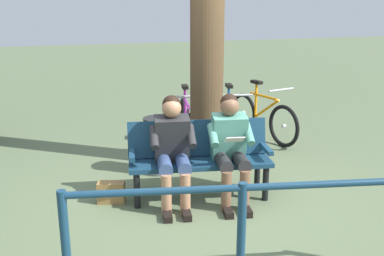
{
  "coord_description": "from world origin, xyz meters",
  "views": [
    {
      "loc": [
        1.59,
        4.28,
        2.18
      ],
      "look_at": [
        0.03,
        -0.49,
        0.75
      ],
      "focal_mm": 41.72,
      "sensor_mm": 36.0,
      "label": 1
    }
  ],
  "objects_px": {
    "litter_bin": "(158,145)",
    "bicycle_black": "(186,124)",
    "tree_trunk": "(207,40)",
    "bench": "(199,153)",
    "bicycle_orange": "(262,117)",
    "person_companion": "(173,146)",
    "person_reading": "(230,143)",
    "bicycle_red": "(230,123)",
    "handbag": "(111,192)"
  },
  "relations": [
    {
      "from": "bicycle_orange",
      "to": "bicycle_black",
      "type": "xyz_separation_m",
      "value": [
        1.31,
        0.03,
        0.0
      ]
    },
    {
      "from": "person_companion",
      "to": "litter_bin",
      "type": "height_order",
      "value": "person_companion"
    },
    {
      "from": "tree_trunk",
      "to": "person_companion",
      "type": "bearing_deg",
      "value": 53.88
    },
    {
      "from": "person_reading",
      "to": "handbag",
      "type": "height_order",
      "value": "person_reading"
    },
    {
      "from": "bench",
      "to": "bicycle_orange",
      "type": "relative_size",
      "value": 1.01
    },
    {
      "from": "tree_trunk",
      "to": "bicycle_red",
      "type": "distance_m",
      "value": 1.63
    },
    {
      "from": "tree_trunk",
      "to": "bicycle_red",
      "type": "bearing_deg",
      "value": -133.62
    },
    {
      "from": "bench",
      "to": "person_companion",
      "type": "distance_m",
      "value": 0.39
    },
    {
      "from": "tree_trunk",
      "to": "bicycle_black",
      "type": "relative_size",
      "value": 2.05
    },
    {
      "from": "litter_bin",
      "to": "bicycle_orange",
      "type": "xyz_separation_m",
      "value": [
        -1.98,
        -0.94,
        -0.01
      ]
    },
    {
      "from": "bench",
      "to": "bicycle_black",
      "type": "relative_size",
      "value": 1.0
    },
    {
      "from": "tree_trunk",
      "to": "litter_bin",
      "type": "bearing_deg",
      "value": 8.37
    },
    {
      "from": "bench",
      "to": "bicycle_red",
      "type": "distance_m",
      "value": 1.95
    },
    {
      "from": "person_companion",
      "to": "bicycle_red",
      "type": "bearing_deg",
      "value": -118.8
    },
    {
      "from": "bicycle_black",
      "to": "bicycle_red",
      "type": "bearing_deg",
      "value": 91.03
    },
    {
      "from": "litter_bin",
      "to": "bicycle_black",
      "type": "bearing_deg",
      "value": -126.48
    },
    {
      "from": "tree_trunk",
      "to": "bicycle_orange",
      "type": "height_order",
      "value": "tree_trunk"
    },
    {
      "from": "litter_bin",
      "to": "bicycle_black",
      "type": "distance_m",
      "value": 1.13
    },
    {
      "from": "handbag",
      "to": "tree_trunk",
      "type": "distance_m",
      "value": 2.3
    },
    {
      "from": "person_companion",
      "to": "bicycle_black",
      "type": "xyz_separation_m",
      "value": [
        -0.73,
        -1.86,
        -0.3
      ]
    },
    {
      "from": "tree_trunk",
      "to": "bicycle_black",
      "type": "height_order",
      "value": "tree_trunk"
    },
    {
      "from": "person_reading",
      "to": "person_companion",
      "type": "relative_size",
      "value": 1.0
    },
    {
      "from": "handbag",
      "to": "bicycle_orange",
      "type": "bearing_deg",
      "value": -148.15
    },
    {
      "from": "bicycle_orange",
      "to": "litter_bin",
      "type": "bearing_deg",
      "value": -77.42
    },
    {
      "from": "bench",
      "to": "bicycle_black",
      "type": "height_order",
      "value": "bicycle_black"
    },
    {
      "from": "tree_trunk",
      "to": "bicycle_black",
      "type": "bearing_deg",
      "value": -87.4
    },
    {
      "from": "person_reading",
      "to": "bicycle_black",
      "type": "relative_size",
      "value": 0.72
    },
    {
      "from": "person_companion",
      "to": "tree_trunk",
      "type": "relative_size",
      "value": 0.35
    },
    {
      "from": "person_companion",
      "to": "bicycle_orange",
      "type": "height_order",
      "value": "person_companion"
    },
    {
      "from": "person_companion",
      "to": "tree_trunk",
      "type": "height_order",
      "value": "tree_trunk"
    },
    {
      "from": "person_reading",
      "to": "bicycle_orange",
      "type": "bearing_deg",
      "value": -114.81
    },
    {
      "from": "handbag",
      "to": "bicycle_red",
      "type": "distance_m",
      "value": 2.59
    },
    {
      "from": "handbag",
      "to": "litter_bin",
      "type": "height_order",
      "value": "litter_bin"
    },
    {
      "from": "litter_bin",
      "to": "bicycle_orange",
      "type": "distance_m",
      "value": 2.19
    },
    {
      "from": "bench",
      "to": "bicycle_orange",
      "type": "bearing_deg",
      "value": -123.25
    },
    {
      "from": "bench",
      "to": "bicycle_orange",
      "type": "distance_m",
      "value": 2.48
    },
    {
      "from": "person_reading",
      "to": "bicycle_red",
      "type": "height_order",
      "value": "person_reading"
    },
    {
      "from": "handbag",
      "to": "litter_bin",
      "type": "bearing_deg",
      "value": -134.31
    },
    {
      "from": "handbag",
      "to": "tree_trunk",
      "type": "relative_size",
      "value": 0.09
    },
    {
      "from": "bench",
      "to": "person_reading",
      "type": "relative_size",
      "value": 1.38
    },
    {
      "from": "bench",
      "to": "tree_trunk",
      "type": "height_order",
      "value": "tree_trunk"
    },
    {
      "from": "person_companion",
      "to": "person_reading",
      "type": "bearing_deg",
      "value": 179.95
    },
    {
      "from": "person_companion",
      "to": "tree_trunk",
      "type": "bearing_deg",
      "value": -115.68
    },
    {
      "from": "person_companion",
      "to": "bicycle_red",
      "type": "xyz_separation_m",
      "value": [
        -1.41,
        -1.73,
        -0.3
      ]
    },
    {
      "from": "bench",
      "to": "litter_bin",
      "type": "relative_size",
      "value": 2.25
    },
    {
      "from": "person_reading",
      "to": "litter_bin",
      "type": "distance_m",
      "value": 1.24
    },
    {
      "from": "person_companion",
      "to": "handbag",
      "type": "distance_m",
      "value": 0.88
    },
    {
      "from": "handbag",
      "to": "bicycle_orange",
      "type": "distance_m",
      "value": 3.2
    },
    {
      "from": "bicycle_orange",
      "to": "bicycle_black",
      "type": "height_order",
      "value": "same"
    },
    {
      "from": "bicycle_red",
      "to": "person_companion",
      "type": "bearing_deg",
      "value": -26.71
    }
  ]
}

